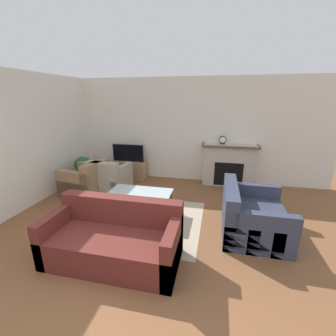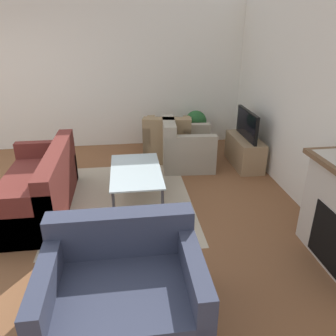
# 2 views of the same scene
# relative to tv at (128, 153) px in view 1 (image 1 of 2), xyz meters

# --- Properties ---
(ground_plane) EXTENTS (20.00, 20.00, 0.00)m
(ground_plane) POSITION_rel_tv_xyz_m (1.17, -3.98, -0.73)
(ground_plane) COLOR brown
(wall_back) EXTENTS (8.05, 0.06, 2.70)m
(wall_back) POSITION_rel_tv_xyz_m (1.17, 0.32, 0.62)
(wall_back) COLOR silver
(wall_back) RESTS_ON ground_plane
(wall_left) EXTENTS (0.06, 7.26, 2.70)m
(wall_left) POSITION_rel_tv_xyz_m (-1.39, -1.85, 0.62)
(wall_left) COLOR silver
(wall_left) RESTS_ON ground_plane
(area_rug) EXTENTS (2.40, 1.88, 0.00)m
(area_rug) POSITION_rel_tv_xyz_m (0.99, -2.10, -0.73)
(area_rug) COLOR #B7A88E
(area_rug) RESTS_ON ground_plane
(fireplace) EXTENTS (1.39, 0.43, 1.07)m
(fireplace) POSITION_rel_tv_xyz_m (2.71, 0.10, -0.17)
(fireplace) COLOR #BCB2A3
(fireplace) RESTS_ON ground_plane
(tv_stand) EXTENTS (0.97, 0.41, 0.50)m
(tv_stand) POSITION_rel_tv_xyz_m (0.00, 0.00, -0.48)
(tv_stand) COLOR #997A56
(tv_stand) RESTS_ON ground_plane
(tv) EXTENTS (0.87, 0.06, 0.47)m
(tv) POSITION_rel_tv_xyz_m (0.00, 0.00, 0.00)
(tv) COLOR black
(tv) RESTS_ON tv_stand
(couch_sectional) EXTENTS (1.82, 0.85, 0.82)m
(couch_sectional) POSITION_rel_tv_xyz_m (1.07, -3.19, -0.44)
(couch_sectional) COLOR #5B231E
(couch_sectional) RESTS_ON ground_plane
(couch_loveseat) EXTENTS (1.00, 1.26, 0.82)m
(couch_loveseat) POSITION_rel_tv_xyz_m (3.01, -2.09, -0.45)
(couch_loveseat) COLOR #33384C
(couch_loveseat) RESTS_ON ground_plane
(armchair_by_window) EXTENTS (1.02, 0.96, 0.82)m
(armchair_by_window) POSITION_rel_tv_xyz_m (-0.55, -1.27, -0.44)
(armchair_by_window) COLOR #8C704C
(armchair_by_window) RESTS_ON ground_plane
(armchair_accent) EXTENTS (0.84, 0.90, 0.82)m
(armchair_accent) POSITION_rel_tv_xyz_m (-0.08, -1.02, -0.44)
(armchair_accent) COLOR #9E937F
(armchair_accent) RESTS_ON ground_plane
(coffee_table) EXTENTS (1.20, 0.68, 0.46)m
(coffee_table) POSITION_rel_tv_xyz_m (0.99, -1.90, -0.32)
(coffee_table) COLOR #333338
(coffee_table) RESTS_ON ground_plane
(potted_plant) EXTENTS (0.42, 0.42, 0.74)m
(potted_plant) POSITION_rel_tv_xyz_m (-1.00, -0.65, -0.30)
(potted_plant) COLOR beige
(potted_plant) RESTS_ON ground_plane
(mantel_clock) EXTENTS (0.18, 0.07, 0.21)m
(mantel_clock) POSITION_rel_tv_xyz_m (2.51, 0.10, 0.44)
(mantel_clock) COLOR #28231E
(mantel_clock) RESTS_ON fireplace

